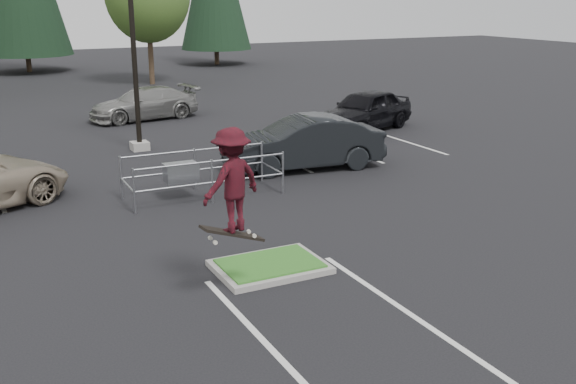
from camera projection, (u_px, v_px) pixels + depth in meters
name	position (u px, v px, depth m)	size (l,w,h in m)	color
ground	(270.00, 269.00, 13.72)	(120.00, 120.00, 0.00)	black
grass_median	(270.00, 266.00, 13.70)	(2.20, 1.60, 0.16)	#9B9790
stall_lines	(130.00, 200.00, 18.30)	(22.62, 17.60, 0.01)	silver
light_pole	(132.00, 19.00, 22.92)	(0.70, 0.60, 10.12)	#9B9790
cart_corral	(186.00, 172.00, 18.29)	(4.26, 1.59, 1.20)	gray
skateboarder	(231.00, 181.00, 11.71)	(1.37, 1.06, 2.14)	black
car_r_charc	(303.00, 143.00, 21.43)	(1.77, 5.06, 1.67)	black
car_r_black	(365.00, 110.00, 27.56)	(1.96, 4.87, 1.66)	black
car_far_silver	(145.00, 103.00, 29.95)	(1.99, 4.88, 1.42)	gray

